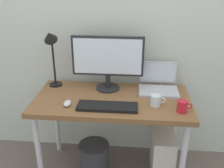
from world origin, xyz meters
TOP-DOWN VIEW (x-y plane):
  - back_wall at (0.00, 0.36)m, footprint 4.40×0.04m
  - desk at (0.00, 0.00)m, footprint 1.22×0.61m
  - monitor at (-0.05, 0.17)m, footprint 0.58×0.20m
  - laptop at (0.37, 0.19)m, footprint 0.32×0.27m
  - desk_lamp at (-0.51, 0.17)m, footprint 0.11×0.16m
  - keyboard at (-0.02, -0.16)m, footprint 0.44×0.14m
  - mouse at (-0.32, -0.15)m, footprint 0.06×0.09m
  - coffee_mug at (0.51, -0.17)m, footprint 0.11×0.07m
  - glass_cup at (0.33, -0.10)m, footprint 0.11×0.08m
  - computer_tower at (0.43, 0.01)m, footprint 0.18×0.36m
  - wastebasket at (-0.15, -0.05)m, footprint 0.26×0.26m

SIDE VIEW (x-z plane):
  - wastebasket at x=-0.15m, z-range 0.00..0.30m
  - computer_tower at x=0.43m, z-range 0.00..0.42m
  - desk at x=0.00m, z-range 0.29..1.01m
  - keyboard at x=-0.02m, z-range 0.73..0.75m
  - mouse at x=-0.32m, z-range 0.73..0.76m
  - glass_cup at x=0.33m, z-range 0.73..0.81m
  - coffee_mug at x=0.51m, z-range 0.73..0.81m
  - laptop at x=0.37m, z-range 0.67..0.90m
  - monitor at x=-0.05m, z-range 0.76..1.21m
  - desk_lamp at x=-0.51m, z-range 0.84..1.34m
  - back_wall at x=0.00m, z-range 0.00..2.60m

